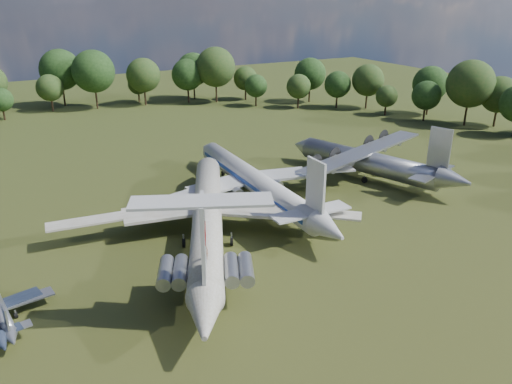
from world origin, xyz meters
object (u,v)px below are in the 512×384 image
il62_airliner (207,221)px  an12_transport (368,165)px  person_on_il62 (205,251)px  tu104_jet (255,185)px

il62_airliner → an12_transport: 35.08m
il62_airliner → person_on_il62: (-5.89, -13.40, 3.53)m
il62_airliner → tu104_jet: 15.11m
tu104_jet → person_on_il62: bearing=-127.4°
tu104_jet → an12_transport: (22.04, -0.82, 0.04)m
tu104_jet → person_on_il62: size_ratio=26.41×
tu104_jet → person_on_il62: (-17.92, -22.54, 3.73)m
person_on_il62 → il62_airliner: bearing=-94.9°
tu104_jet → an12_transport: size_ratio=1.29×
il62_airliner → tu104_jet: il62_airliner is taller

